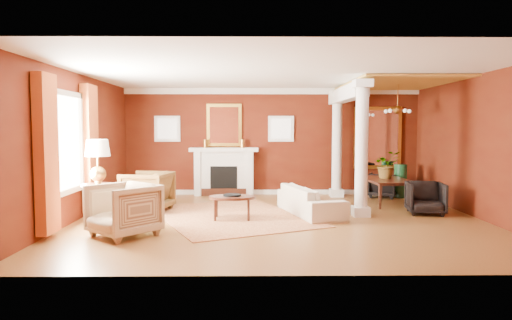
{
  "coord_description": "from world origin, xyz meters",
  "views": [
    {
      "loc": [
        -0.56,
        -9.0,
        1.82
      ],
      "look_at": [
        -0.46,
        0.53,
        1.15
      ],
      "focal_mm": 32.0,
      "sensor_mm": 36.0,
      "label": 1
    }
  ],
  "objects_px": {
    "armchair_stripe": "(123,207)",
    "side_table": "(98,166)",
    "dining_table": "(387,184)",
    "sofa": "(311,196)",
    "coffee_table": "(232,198)",
    "armchair_leopard": "(147,189)"
  },
  "relations": [
    {
      "from": "armchair_stripe",
      "to": "side_table",
      "type": "relative_size",
      "value": 0.61
    },
    {
      "from": "armchair_stripe",
      "to": "armchair_leopard",
      "type": "bearing_deg",
      "value": 135.07
    },
    {
      "from": "armchair_leopard",
      "to": "dining_table",
      "type": "height_order",
      "value": "armchair_leopard"
    },
    {
      "from": "side_table",
      "to": "dining_table",
      "type": "height_order",
      "value": "side_table"
    },
    {
      "from": "armchair_leopard",
      "to": "armchair_stripe",
      "type": "bearing_deg",
      "value": 14.83
    },
    {
      "from": "armchair_stripe",
      "to": "coffee_table",
      "type": "relative_size",
      "value": 1.06
    },
    {
      "from": "armchair_stripe",
      "to": "dining_table",
      "type": "relative_size",
      "value": 0.57
    },
    {
      "from": "armchair_leopard",
      "to": "side_table",
      "type": "bearing_deg",
      "value": -18.02
    },
    {
      "from": "armchair_leopard",
      "to": "dining_table",
      "type": "xyz_separation_m",
      "value": [
        5.55,
        0.99,
        -0.0
      ]
    },
    {
      "from": "dining_table",
      "to": "armchair_leopard",
      "type": "bearing_deg",
      "value": 97.52
    },
    {
      "from": "armchair_stripe",
      "to": "dining_table",
      "type": "xyz_separation_m",
      "value": [
        5.42,
        3.29,
        -0.01
      ]
    },
    {
      "from": "coffee_table",
      "to": "armchair_leopard",
      "type": "bearing_deg",
      "value": 154.21
    },
    {
      "from": "armchair_stripe",
      "to": "dining_table",
      "type": "bearing_deg",
      "value": 73.15
    },
    {
      "from": "armchair_stripe",
      "to": "side_table",
      "type": "distance_m",
      "value": 1.51
    },
    {
      "from": "armchair_stripe",
      "to": "coffee_table",
      "type": "distance_m",
      "value": 2.25
    },
    {
      "from": "side_table",
      "to": "coffee_table",
      "type": "bearing_deg",
      "value": 5.66
    },
    {
      "from": "side_table",
      "to": "sofa",
      "type": "bearing_deg",
      "value": 10.7
    },
    {
      "from": "sofa",
      "to": "armchair_stripe",
      "type": "relative_size",
      "value": 2.07
    },
    {
      "from": "sofa",
      "to": "dining_table",
      "type": "distance_m",
      "value": 2.45
    },
    {
      "from": "dining_table",
      "to": "armchair_stripe",
      "type": "bearing_deg",
      "value": 118.67
    },
    {
      "from": "sofa",
      "to": "armchair_stripe",
      "type": "height_order",
      "value": "armchair_stripe"
    },
    {
      "from": "sofa",
      "to": "armchair_leopard",
      "type": "relative_size",
      "value": 2.11
    }
  ]
}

